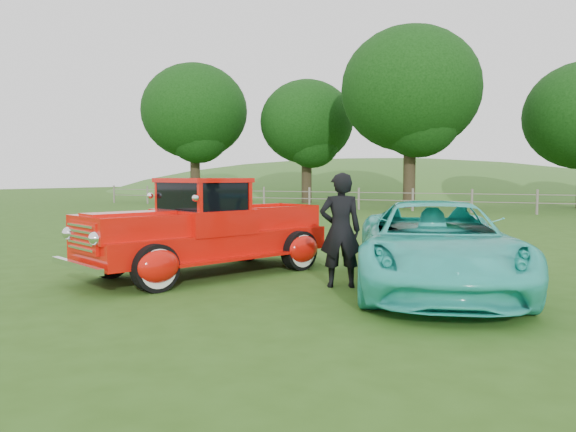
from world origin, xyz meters
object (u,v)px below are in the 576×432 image
at_px(tree_mid_west, 307,122).
at_px(tree_near_west, 411,90).
at_px(teal_sedan, 435,246).
at_px(tree_far_west, 194,112).
at_px(red_pickup, 206,231).
at_px(man, 340,230).

bearing_deg(tree_mid_west, tree_near_west, -20.56).
xyz_separation_m(tree_near_west, teal_sedan, (6.63, -23.33, -6.09)).
height_order(tree_far_west, tree_near_west, tree_near_west).
distance_m(tree_mid_west, red_pickup, 29.16).
relative_size(red_pickup, man, 2.83).
bearing_deg(teal_sedan, tree_near_west, 87.26).
bearing_deg(teal_sedan, red_pickup, 167.63).
bearing_deg(teal_sedan, man, 179.09).
relative_size(red_pickup, teal_sedan, 1.04).
height_order(red_pickup, teal_sedan, red_pickup).
relative_size(tree_far_west, man, 5.31).
distance_m(tree_far_west, teal_sedan, 33.72).
bearing_deg(teal_sedan, tree_far_west, 114.33).
bearing_deg(red_pickup, tree_mid_west, 132.07).
xyz_separation_m(tree_mid_west, red_pickup, (10.53, -26.77, -4.75)).
bearing_deg(man, tree_far_west, -78.55).
bearing_deg(tree_mid_west, teal_sedan, -60.94).
bearing_deg(tree_near_west, man, -77.67).
xyz_separation_m(tree_mid_west, man, (13.20, -26.78, -4.62)).
bearing_deg(tree_far_west, man, -49.46).
distance_m(tree_far_west, tree_mid_west, 8.30).
distance_m(tree_near_west, man, 25.04).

